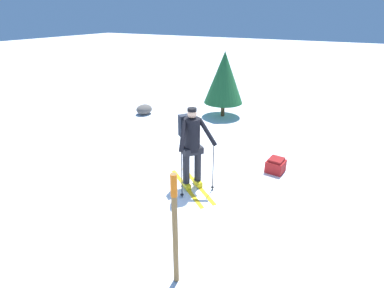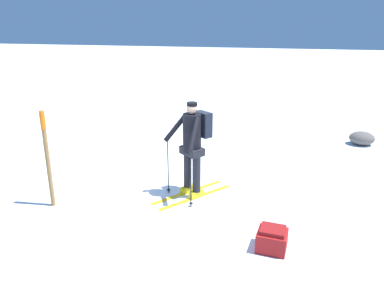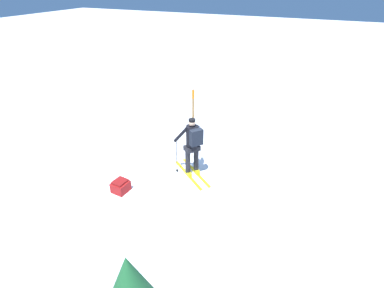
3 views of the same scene
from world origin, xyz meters
name	(u,v)px [view 3 (image 3 of 3)]	position (x,y,z in m)	size (l,w,h in m)	color
ground_plane	(180,167)	(0.00, 0.00, 0.00)	(80.00, 80.00, 0.00)	white
skier	(192,144)	(0.21, 0.53, 1.06)	(1.32, 1.54, 1.81)	gold
dropped_backpack	(121,186)	(1.76, -0.94, 0.17)	(0.46, 0.44, 0.35)	maroon
trail_marker	(193,110)	(-2.14, -0.51, 1.02)	(0.09, 0.09, 1.76)	olive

